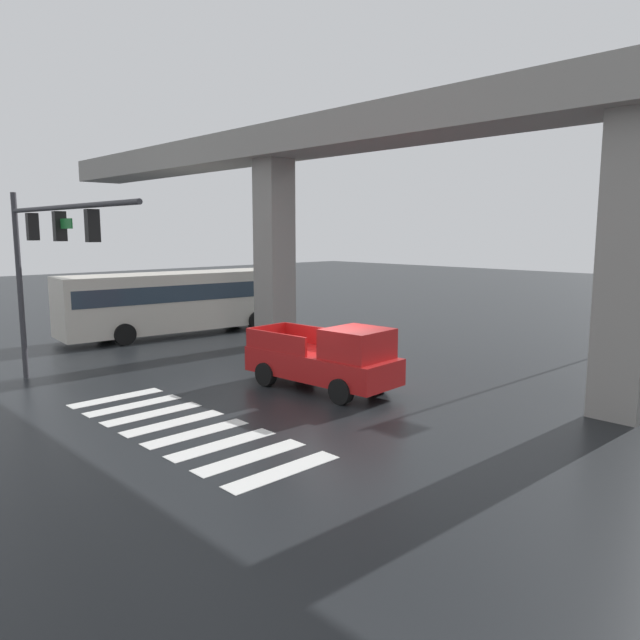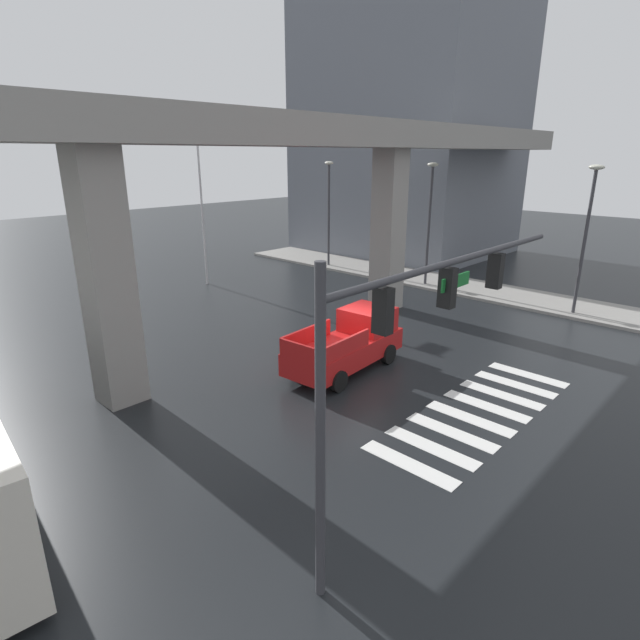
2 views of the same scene
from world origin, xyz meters
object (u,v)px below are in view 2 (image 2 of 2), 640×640
at_px(street_lamp_mid_block, 430,210).
at_px(flagpole, 202,184).
at_px(street_lamp_near_corner, 587,224).
at_px(traffic_signal_mast, 415,325).
at_px(pickup_truck, 350,343).
at_px(street_lamp_far_north, 329,202).

xyz_separation_m(street_lamp_mid_block, flagpole, (-8.77, 10.15, 1.47)).
distance_m(street_lamp_near_corner, flagpole, 20.75).
bearing_deg(street_lamp_mid_block, traffic_signal_mast, -149.04).
bearing_deg(flagpole, traffic_signal_mast, -114.23).
bearing_deg(flagpole, street_lamp_near_corner, -64.93).
bearing_deg(pickup_truck, street_lamp_far_north, 45.04).
relative_size(street_lamp_far_north, flagpole, 0.69).
height_order(traffic_signal_mast, street_lamp_near_corner, street_lamp_near_corner).
bearing_deg(traffic_signal_mast, flagpole, 65.77).
bearing_deg(flagpole, pickup_truck, -104.77).
bearing_deg(flagpole, street_lamp_far_north, -13.60).
distance_m(traffic_signal_mast, flagpole, 23.19).
xyz_separation_m(street_lamp_near_corner, street_lamp_mid_block, (0.00, 8.60, 0.00)).
distance_m(pickup_truck, street_lamp_near_corner, 13.74).
relative_size(street_lamp_near_corner, street_lamp_mid_block, 1.00).
distance_m(street_lamp_far_north, flagpole, 9.14).
height_order(pickup_truck, flagpole, flagpole).
bearing_deg(pickup_truck, street_lamp_near_corner, -17.24).
height_order(street_lamp_near_corner, flagpole, flagpole).
relative_size(pickup_truck, street_lamp_mid_block, 0.72).
bearing_deg(street_lamp_far_north, flagpole, 166.40).
bearing_deg(pickup_truck, traffic_signal_mast, -131.63).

